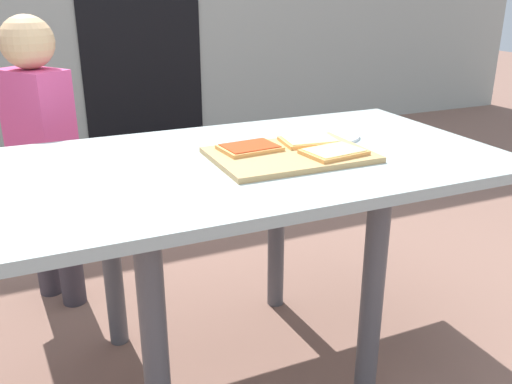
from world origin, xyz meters
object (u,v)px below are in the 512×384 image
at_px(dining_table, 228,192).
at_px(pizza_slice_near_right, 334,152).
at_px(pizza_slice_far_left, 250,148).
at_px(child_left, 42,144).
at_px(cutting_board, 290,155).
at_px(pizza_slice_far_right, 310,141).
at_px(plate_white_right, 325,135).

xyz_separation_m(dining_table, pizza_slice_near_right, (0.28, -0.11, 0.11)).
bearing_deg(dining_table, pizza_slice_far_left, 17.20).
height_order(dining_table, child_left, child_left).
bearing_deg(pizza_slice_near_right, cutting_board, 146.29).
distance_m(dining_table, pizza_slice_far_right, 0.30).
relative_size(cutting_board, pizza_slice_far_left, 2.50).
xyz_separation_m(pizza_slice_near_right, child_left, (-0.73, 0.80, -0.10)).
bearing_deg(plate_white_right, pizza_slice_far_right, -140.25).
height_order(plate_white_right, child_left, child_left).
bearing_deg(pizza_slice_far_left, pizza_slice_far_right, -0.88).
bearing_deg(pizza_slice_far_right, cutting_board, -147.33).
height_order(pizza_slice_near_right, plate_white_right, pizza_slice_near_right).
xyz_separation_m(dining_table, child_left, (-0.45, 0.69, 0.01)).
distance_m(pizza_slice_near_right, child_left, 1.09).
xyz_separation_m(plate_white_right, child_left, (-0.84, 0.58, -0.08)).
xyz_separation_m(cutting_board, pizza_slice_near_right, (0.10, -0.07, 0.01)).
distance_m(pizza_slice_far_left, pizza_slice_near_right, 0.24).
distance_m(cutting_board, plate_white_right, 0.26).
relative_size(cutting_board, pizza_slice_near_right, 2.43).
relative_size(pizza_slice_near_right, child_left, 0.17).
distance_m(pizza_slice_near_right, plate_white_right, 0.25).
bearing_deg(cutting_board, plate_white_right, 36.57).
bearing_deg(plate_white_right, dining_table, -163.57).
relative_size(pizza_slice_far_left, child_left, 0.16).
bearing_deg(cutting_board, pizza_slice_near_right, -33.71).
height_order(pizza_slice_far_left, pizza_slice_near_right, same).
xyz_separation_m(dining_table, pizza_slice_far_left, (0.08, 0.02, 0.11)).
xyz_separation_m(pizza_slice_far_right, plate_white_right, (0.11, 0.09, -0.02)).
height_order(pizza_slice_near_right, pizza_slice_far_right, same).
bearing_deg(child_left, plate_white_right, -34.50).
bearing_deg(dining_table, pizza_slice_near_right, -21.66).
height_order(cutting_board, pizza_slice_far_right, pizza_slice_far_right).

